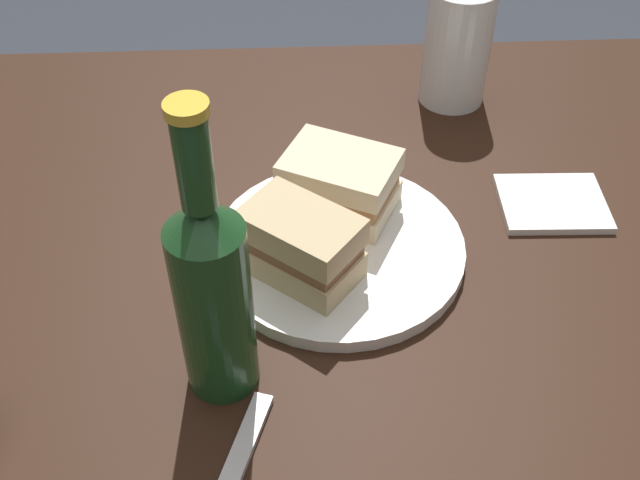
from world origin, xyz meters
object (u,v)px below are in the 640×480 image
(plate, at_px, (338,248))
(pint_glass, at_px, (456,51))
(sandwich_half_left, at_px, (340,183))
(cider_bottle, at_px, (212,291))
(napkin, at_px, (552,203))
(sandwich_half_right, at_px, (298,245))

(plate, height_order, pint_glass, pint_glass)
(sandwich_half_left, xyz_separation_m, cider_bottle, (0.11, 0.20, 0.06))
(napkin, bearing_deg, cider_bottle, 31.06)
(sandwich_half_left, relative_size, sandwich_half_right, 1.07)
(plate, xyz_separation_m, pint_glass, (-0.16, -0.27, 0.06))
(sandwich_half_left, height_order, pint_glass, pint_glass)
(plate, relative_size, cider_bottle, 0.90)
(plate, bearing_deg, cider_bottle, 53.19)
(pint_glass, bearing_deg, plate, 59.75)
(sandwich_half_right, height_order, cider_bottle, cider_bottle)
(plate, xyz_separation_m, sandwich_half_left, (-0.00, -0.05, 0.04))
(sandwich_half_right, xyz_separation_m, cider_bottle, (0.07, 0.11, 0.06))
(sandwich_half_right, height_order, napkin, sandwich_half_right)
(plate, height_order, napkin, plate)
(plate, bearing_deg, pint_glass, -120.25)
(pint_glass, distance_m, napkin, 0.23)
(plate, bearing_deg, napkin, -165.27)
(sandwich_half_left, height_order, sandwich_half_right, sandwich_half_right)
(plate, height_order, sandwich_half_right, sandwich_half_right)
(plate, height_order, cider_bottle, cider_bottle)
(plate, bearing_deg, sandwich_half_left, -94.43)
(pint_glass, relative_size, napkin, 1.32)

